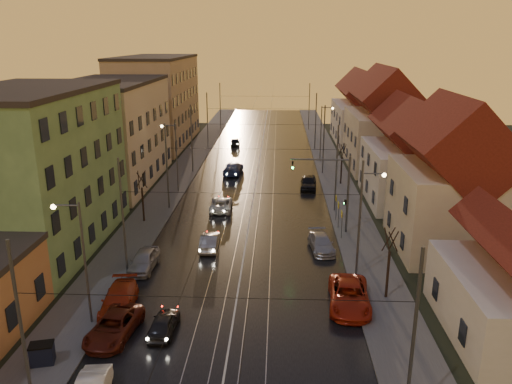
# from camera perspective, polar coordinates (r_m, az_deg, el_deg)

# --- Properties ---
(ground) EXTENTS (160.00, 160.00, 0.00)m
(ground) POSITION_cam_1_polar(r_m,az_deg,el_deg) (30.25, -3.10, -17.20)
(ground) COLOR black
(ground) RESTS_ON ground
(road) EXTENTS (16.00, 120.00, 0.04)m
(road) POSITION_cam_1_polar(r_m,az_deg,el_deg) (67.10, 0.19, 2.41)
(road) COLOR black
(road) RESTS_ON ground
(sidewalk_left) EXTENTS (4.00, 120.00, 0.15)m
(sidewalk_left) POSITION_cam_1_polar(r_m,az_deg,el_deg) (68.22, -8.24, 2.52)
(sidewalk_left) COLOR #4C4C4C
(sidewalk_left) RESTS_ON ground
(sidewalk_right) EXTENTS (4.00, 120.00, 0.15)m
(sidewalk_right) POSITION_cam_1_polar(r_m,az_deg,el_deg) (67.44, 8.71, 2.33)
(sidewalk_right) COLOR #4C4C4C
(sidewalk_right) RESTS_ON ground
(tram_rail_0) EXTENTS (0.06, 120.00, 0.03)m
(tram_rail_0) POSITION_cam_1_polar(r_m,az_deg,el_deg) (67.22, -1.69, 2.46)
(tram_rail_0) COLOR gray
(tram_rail_0) RESTS_ON road
(tram_rail_1) EXTENTS (0.06, 120.00, 0.03)m
(tram_rail_1) POSITION_cam_1_polar(r_m,az_deg,el_deg) (67.13, -0.47, 2.45)
(tram_rail_1) COLOR gray
(tram_rail_1) RESTS_ON road
(tram_rail_2) EXTENTS (0.06, 120.00, 0.03)m
(tram_rail_2) POSITION_cam_1_polar(r_m,az_deg,el_deg) (67.07, 0.85, 2.43)
(tram_rail_2) COLOR gray
(tram_rail_2) RESTS_ON road
(tram_rail_3) EXTENTS (0.06, 120.00, 0.03)m
(tram_rail_3) POSITION_cam_1_polar(r_m,az_deg,el_deg) (67.04, 2.07, 2.42)
(tram_rail_3) COLOR gray
(tram_rail_3) RESTS_ON road
(apartment_left_1) EXTENTS (10.00, 18.00, 13.00)m
(apartment_left_1) POSITION_cam_1_polar(r_m,az_deg,el_deg) (45.03, -24.16, 2.05)
(apartment_left_1) COLOR #588152
(apartment_left_1) RESTS_ON ground
(apartment_left_2) EXTENTS (10.00, 20.00, 12.00)m
(apartment_left_2) POSITION_cam_1_polar(r_m,az_deg,el_deg) (63.19, -16.21, 6.36)
(apartment_left_2) COLOR beige
(apartment_left_2) RESTS_ON ground
(apartment_left_3) EXTENTS (10.00, 24.00, 14.00)m
(apartment_left_3) POSITION_cam_1_polar(r_m,az_deg,el_deg) (85.87, -11.23, 10.07)
(apartment_left_3) COLOR #988462
(apartment_left_3) RESTS_ON ground
(house_right_1) EXTENTS (8.67, 10.20, 10.80)m
(house_right_1) POSITION_cam_1_polar(r_m,az_deg,el_deg) (43.91, 21.50, 0.58)
(house_right_1) COLOR beige
(house_right_1) RESTS_ON ground
(house_right_2) EXTENTS (9.18, 12.24, 9.20)m
(house_right_2) POSITION_cam_1_polar(r_m,az_deg,el_deg) (56.15, 17.30, 3.57)
(house_right_2) COLOR silver
(house_right_2) RESTS_ON ground
(house_right_3) EXTENTS (9.18, 14.28, 11.50)m
(house_right_3) POSITION_cam_1_polar(r_m,az_deg,el_deg) (70.26, 14.41, 7.36)
(house_right_3) COLOR beige
(house_right_3) RESTS_ON ground
(house_right_4) EXTENTS (9.18, 16.32, 10.00)m
(house_right_4) POSITION_cam_1_polar(r_m,az_deg,el_deg) (87.87, 12.06, 8.88)
(house_right_4) COLOR silver
(house_right_4) RESTS_ON ground
(catenary_pole_l_0) EXTENTS (0.16, 0.16, 9.00)m
(catenary_pole_l_0) POSITION_cam_1_polar(r_m,az_deg,el_deg) (25.29, -25.18, -14.40)
(catenary_pole_l_0) COLOR #595B60
(catenary_pole_l_0) RESTS_ON ground
(catenary_pole_r_0) EXTENTS (0.16, 0.16, 9.00)m
(catenary_pole_r_0) POSITION_cam_1_polar(r_m,az_deg,el_deg) (23.40, 17.51, -16.17)
(catenary_pole_r_0) COLOR #595B60
(catenary_pole_r_0) RESTS_ON ground
(catenary_pole_l_1) EXTENTS (0.16, 0.16, 9.00)m
(catenary_pole_l_1) POSITION_cam_1_polar(r_m,az_deg,el_deg) (37.82, -14.96, -2.86)
(catenary_pole_l_1) COLOR #595B60
(catenary_pole_l_1) RESTS_ON ground
(catenary_pole_r_1) EXTENTS (0.16, 0.16, 9.00)m
(catenary_pole_r_1) POSITION_cam_1_polar(r_m,az_deg,el_deg) (36.58, 11.74, -3.31)
(catenary_pole_r_1) COLOR #595B60
(catenary_pole_r_1) RESTS_ON ground
(catenary_pole_l_2) EXTENTS (0.16, 0.16, 9.00)m
(catenary_pole_l_2) POSITION_cam_1_polar(r_m,az_deg,el_deg) (51.68, -10.14, 2.79)
(catenary_pole_l_2) COLOR #595B60
(catenary_pole_l_2) RESTS_ON ground
(catenary_pole_r_2) EXTENTS (0.16, 0.16, 9.00)m
(catenary_pole_r_2) POSITION_cam_1_polar(r_m,az_deg,el_deg) (50.79, 9.18, 2.59)
(catenary_pole_r_2) COLOR #595B60
(catenary_pole_r_2) RESTS_ON ground
(catenary_pole_l_3) EXTENTS (0.16, 0.16, 9.00)m
(catenary_pole_l_3) POSITION_cam_1_polar(r_m,az_deg,el_deg) (66.04, -7.36, 6.02)
(catenary_pole_l_3) COLOR #595B60
(catenary_pole_l_3) RESTS_ON ground
(catenary_pole_r_3) EXTENTS (0.16, 0.16, 9.00)m
(catenary_pole_r_3) POSITION_cam_1_polar(r_m,az_deg,el_deg) (65.34, 7.75, 5.88)
(catenary_pole_r_3) COLOR #595B60
(catenary_pole_r_3) RESTS_ON ground
(catenary_pole_l_4) EXTENTS (0.16, 0.16, 9.00)m
(catenary_pole_l_4) POSITION_cam_1_polar(r_m,az_deg,el_deg) (80.64, -5.57, 8.07)
(catenary_pole_l_4) COLOR #595B60
(catenary_pole_l_4) RESTS_ON ground
(catenary_pole_r_4) EXTENTS (0.16, 0.16, 9.00)m
(catenary_pole_r_4) POSITION_cam_1_polar(r_m,az_deg,el_deg) (80.07, 6.83, 7.97)
(catenary_pole_r_4) COLOR #595B60
(catenary_pole_r_4) RESTS_ON ground
(catenary_pole_l_5) EXTENTS (0.16, 0.16, 9.00)m
(catenary_pole_l_5) POSITION_cam_1_polar(r_m,az_deg,el_deg) (98.31, -4.11, 9.73)
(catenary_pole_l_5) COLOR #595B60
(catenary_pole_l_5) RESTS_ON ground
(catenary_pole_r_5) EXTENTS (0.16, 0.16, 9.00)m
(catenary_pole_r_5) POSITION_cam_1_polar(r_m,az_deg,el_deg) (97.84, 6.09, 9.64)
(catenary_pole_r_5) COLOR #595B60
(catenary_pole_r_5) RESTS_ON ground
(street_lamp_0) EXTENTS (1.75, 0.32, 8.00)m
(street_lamp_0) POSITION_cam_1_polar(r_m,az_deg,el_deg) (31.74, -19.58, -6.45)
(street_lamp_0) COLOR #595B60
(street_lamp_0) RESTS_ON ground
(street_lamp_1) EXTENTS (1.75, 0.32, 8.00)m
(street_lamp_1) POSITION_cam_1_polar(r_m,az_deg,el_deg) (37.47, 12.30, -2.23)
(street_lamp_1) COLOR #595B60
(street_lamp_1) RESTS_ON ground
(street_lamp_2) EXTENTS (1.75, 0.32, 8.00)m
(street_lamp_2) POSITION_cam_1_polar(r_m,az_deg,el_deg) (57.41, -9.38, 4.65)
(street_lamp_2) COLOR #595B60
(street_lamp_2) RESTS_ON ground
(street_lamp_3) EXTENTS (1.75, 0.32, 8.00)m
(street_lamp_3) POSITION_cam_1_polar(r_m,az_deg,el_deg) (72.18, 7.69, 7.25)
(street_lamp_3) COLOR #595B60
(street_lamp_3) RESTS_ON ground
(traffic_light_mast) EXTENTS (5.30, 0.32, 7.20)m
(traffic_light_mast) POSITION_cam_1_polar(r_m,az_deg,el_deg) (44.94, 9.25, 0.81)
(traffic_light_mast) COLOR #595B60
(traffic_light_mast) RESTS_ON ground
(bare_tree_0) EXTENTS (1.09, 1.09, 5.11)m
(bare_tree_0) POSITION_cam_1_polar(r_m,az_deg,el_deg) (48.88, -12.84, -0.66)
(bare_tree_0) COLOR black
(bare_tree_0) RESTS_ON ground
(bare_tree_1) EXTENTS (1.09, 1.09, 5.11)m
(bare_tree_1) POSITION_cam_1_polar(r_m,az_deg,el_deg) (34.94, 14.91, -8.13)
(bare_tree_1) COLOR black
(bare_tree_1) RESTS_ON ground
(bare_tree_2) EXTENTS (1.09, 1.09, 5.11)m
(bare_tree_2) POSITION_cam_1_polar(r_m,az_deg,el_deg) (61.12, 9.76, 3.08)
(bare_tree_2) COLOR black
(bare_tree_2) RESTS_ON ground
(driving_car_0) EXTENTS (1.56, 3.65, 1.23)m
(driving_car_0) POSITION_cam_1_polar(r_m,az_deg,el_deg) (31.58, -10.50, -14.54)
(driving_car_0) COLOR black
(driving_car_0) RESTS_ON ground
(driving_car_1) EXTENTS (1.54, 4.10, 1.34)m
(driving_car_1) POSITION_cam_1_polar(r_m,az_deg,el_deg) (42.49, -5.32, -5.63)
(driving_car_1) COLOR gray
(driving_car_1) RESTS_ON ground
(driving_car_2) EXTENTS (2.32, 4.76, 1.30)m
(driving_car_2) POSITION_cam_1_polar(r_m,az_deg,el_deg) (51.78, -4.01, -1.39)
(driving_car_2) COLOR #B6B6B6
(driving_car_2) RESTS_ON ground
(driving_car_3) EXTENTS (2.56, 5.57, 1.58)m
(driving_car_3) POSITION_cam_1_polar(r_m,az_deg,el_deg) (65.61, -2.62, 2.74)
(driving_car_3) COLOR navy
(driving_car_3) RESTS_ON ground
(driving_car_4) EXTENTS (1.91, 3.96, 1.30)m
(driving_car_4) POSITION_cam_1_polar(r_m,az_deg,el_deg) (83.48, -2.39, 5.76)
(driving_car_4) COLOR black
(driving_car_4) RESTS_ON ground
(parked_left_1) EXTENTS (2.83, 5.12, 1.36)m
(parked_left_1) POSITION_cam_1_polar(r_m,az_deg,el_deg) (31.83, -15.92, -14.55)
(parked_left_1) COLOR #52180E
(parked_left_1) RESTS_ON ground
(parked_left_2) EXTENTS (2.51, 5.12, 1.43)m
(parked_left_2) POSITION_cam_1_polar(r_m,az_deg,el_deg) (34.52, -15.40, -11.79)
(parked_left_2) COLOR #9D280F
(parked_left_2) RESTS_ON ground
(parked_left_3) EXTENTS (1.89, 4.39, 1.48)m
(parked_left_3) POSITION_cam_1_polar(r_m,az_deg,el_deg) (39.64, -12.70, -7.62)
(parked_left_3) COLOR #99999E
(parked_left_3) RESTS_ON ground
(parked_right_0) EXTENTS (3.02, 5.84, 1.57)m
(parked_right_0) POSITION_cam_1_polar(r_m,az_deg,el_deg) (34.20, 10.61, -11.58)
(parked_right_0) COLOR #AF2611
(parked_right_0) RESTS_ON ground
(parked_right_1) EXTENTS (2.32, 4.62, 1.29)m
(parked_right_1) POSITION_cam_1_polar(r_m,az_deg,el_deg) (42.35, 7.47, -5.82)
(parked_right_1) COLOR #A9A9AF
(parked_right_1) RESTS_ON ground
(parked_right_2) EXTENTS (2.18, 4.71, 1.56)m
(parked_right_2) POSITION_cam_1_polar(r_m,az_deg,el_deg) (59.32, 6.01, 1.10)
(parked_right_2) COLOR black
(parked_right_2) RESTS_ON ground
(dumpster) EXTENTS (1.36, 1.07, 1.10)m
(dumpster) POSITION_cam_1_polar(r_m,az_deg,el_deg) (30.64, -23.24, -16.68)
(dumpster) COLOR black
(dumpster) RESTS_ON sidewalk_left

